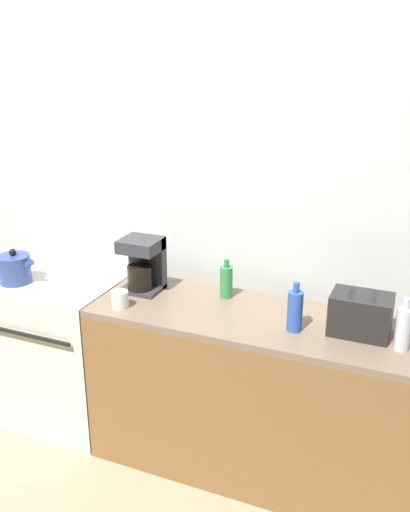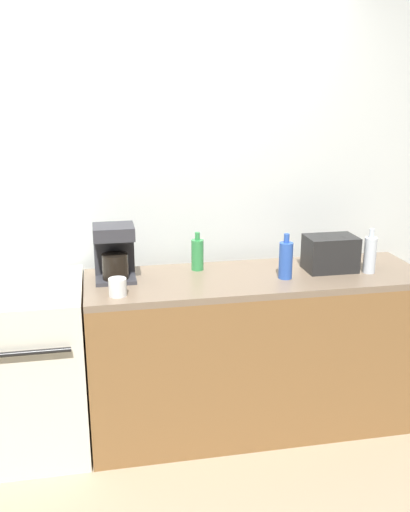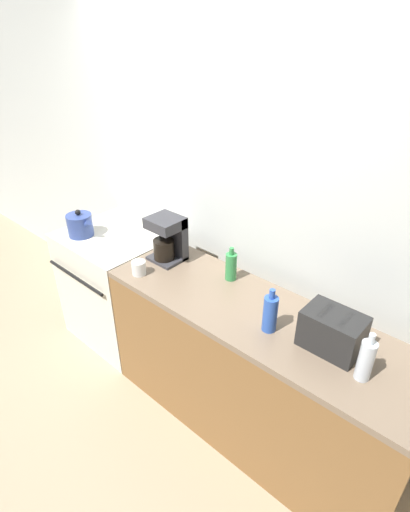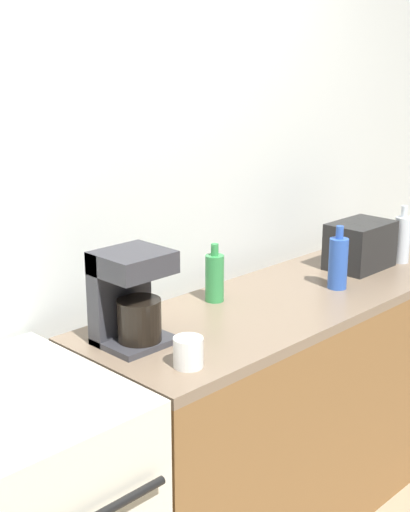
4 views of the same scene
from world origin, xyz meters
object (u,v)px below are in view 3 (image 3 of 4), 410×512
object	(u,v)px
bottle_blue	(270,313)
coffee_maker	(168,237)
toaster	(332,331)
kettle	(80,225)
bottle_clear	(366,360)
cup_white	(139,268)
bottle_green	(231,266)
stove	(120,284)

from	to	relation	value
bottle_blue	coffee_maker	bearing A→B (deg)	169.98
toaster	coffee_maker	distance (m)	1.20
kettle	bottle_clear	world-z (taller)	bottle_clear
kettle	bottle_blue	bearing A→B (deg)	1.50
kettle	bottle_clear	bearing A→B (deg)	1.28
kettle	toaster	bearing A→B (deg)	3.93
bottle_clear	cup_white	size ratio (longest dim) A/B	2.79
toaster	bottle_clear	bearing A→B (deg)	-23.22
toaster	bottle_clear	world-z (taller)	bottle_clear
cup_white	bottle_blue	bearing A→B (deg)	6.46
bottle_green	cup_white	world-z (taller)	bottle_green
bottle_green	cup_white	size ratio (longest dim) A/B	2.42
bottle_blue	bottle_clear	xyz separation A→B (m)	(0.49, 0.00, 0.00)
coffee_maker	bottle_blue	distance (m)	0.92
kettle	coffee_maker	world-z (taller)	coffee_maker
kettle	coffee_maker	distance (m)	0.76
stove	bottle_green	xyz separation A→B (m)	(1.03, 0.12, 0.54)
toaster	cup_white	xyz separation A→B (m)	(-1.20, -0.19, -0.05)
bottle_green	bottle_clear	xyz separation A→B (m)	(0.93, -0.23, 0.01)
coffee_maker	bottle_blue	bearing A→B (deg)	-10.02
stove	bottle_green	distance (m)	1.17
toaster	bottle_green	bearing A→B (deg)	168.60
bottle_clear	cup_white	bearing A→B (deg)	-175.60
toaster	cup_white	world-z (taller)	toaster
cup_white	coffee_maker	bearing A→B (deg)	90.17
bottle_blue	cup_white	bearing A→B (deg)	-173.54
toaster	bottle_blue	bearing A→B (deg)	-163.00
coffee_maker	bottle_green	distance (m)	0.48
toaster	coffee_maker	bearing A→B (deg)	176.64
toaster	cup_white	bearing A→B (deg)	-170.89
kettle	stove	bearing A→B (deg)	43.30
kettle	cup_white	distance (m)	0.73
toaster	coffee_maker	world-z (taller)	coffee_maker
coffee_maker	bottle_clear	distance (m)	1.41
toaster	bottle_blue	world-z (taller)	bottle_blue
stove	coffee_maker	size ratio (longest dim) A/B	3.04
coffee_maker	bottle_clear	bearing A→B (deg)	-6.34
stove	kettle	bearing A→B (deg)	-136.70
stove	cup_white	distance (m)	0.78
cup_white	bottle_clear	bearing A→B (deg)	4.40
toaster	cup_white	distance (m)	1.21
cup_white	kettle	bearing A→B (deg)	175.33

